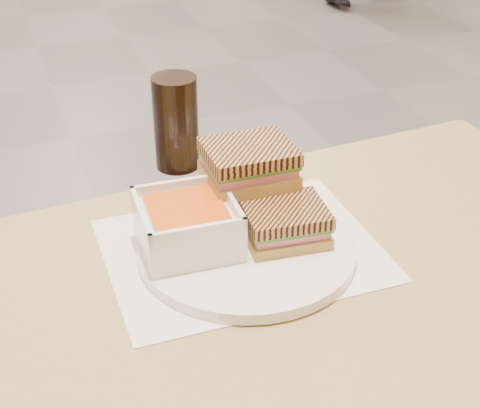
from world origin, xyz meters
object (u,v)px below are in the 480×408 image
object	(u,v)px
panini_lower	(285,223)
cola_glass	(176,123)
soup_bowl	(187,226)
main_table	(254,381)
plate	(247,249)

from	to	relation	value
panini_lower	cola_glass	size ratio (longest dim) A/B	0.76
soup_bowl	panini_lower	world-z (taller)	soup_bowl
main_table	cola_glass	world-z (taller)	cola_glass
cola_glass	soup_bowl	bearing A→B (deg)	-103.01
plate	soup_bowl	bearing A→B (deg)	160.50
plate	soup_bowl	xyz separation A→B (m)	(-0.07, 0.03, 0.04)
main_table	cola_glass	size ratio (longest dim) A/B	7.97
main_table	cola_glass	bearing A→B (deg)	87.29
plate	cola_glass	world-z (taller)	cola_glass
panini_lower	main_table	bearing A→B (deg)	-127.48
plate	cola_glass	distance (m)	0.29
main_table	plate	xyz separation A→B (m)	(0.04, 0.12, 0.12)
panini_lower	cola_glass	distance (m)	0.30
soup_bowl	cola_glass	bearing A→B (deg)	76.99
main_table	plate	distance (m)	0.18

